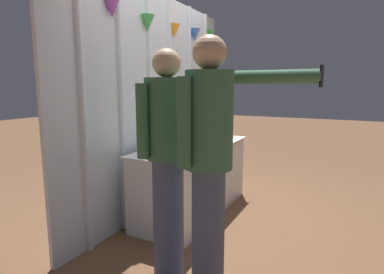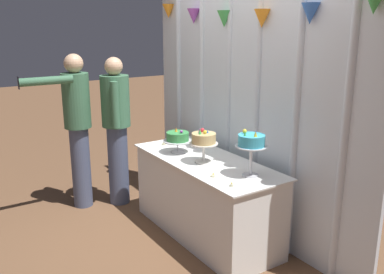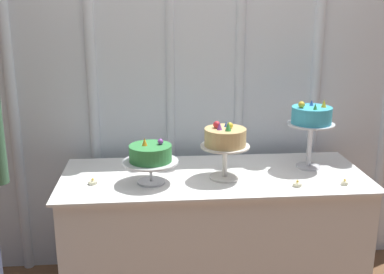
{
  "view_description": "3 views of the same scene",
  "coord_description": "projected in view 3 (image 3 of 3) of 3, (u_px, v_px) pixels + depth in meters",
  "views": [
    {
      "loc": [
        -3.11,
        -1.48,
        1.46
      ],
      "look_at": [
        -0.15,
        0.04,
        0.91
      ],
      "focal_mm": 29.16,
      "sensor_mm": 36.0,
      "label": 1
    },
    {
      "loc": [
        3.18,
        -2.14,
        2.08
      ],
      "look_at": [
        -0.09,
        0.0,
        1.02
      ],
      "focal_mm": 39.44,
      "sensor_mm": 36.0,
      "label": 2
    },
    {
      "loc": [
        -0.34,
        -2.4,
        1.73
      ],
      "look_at": [
        -0.12,
        0.15,
        1.0
      ],
      "focal_mm": 43.98,
      "sensor_mm": 36.0,
      "label": 3
    }
  ],
  "objects": [
    {
      "name": "cake_display_rightmost",
      "position": [
        311.0,
        119.0,
        2.72
      ],
      "size": [
        0.27,
        0.27,
        0.41
      ],
      "color": "silver",
      "rests_on": "cake_table"
    },
    {
      "name": "cake_display_leftmost",
      "position": [
        151.0,
        156.0,
        2.52
      ],
      "size": [
        0.3,
        0.3,
        0.26
      ],
      "color": "silver",
      "rests_on": "cake_table"
    },
    {
      "name": "tealight_far_left",
      "position": [
        93.0,
        182.0,
        2.54
      ],
      "size": [
        0.05,
        0.05,
        0.03
      ],
      "color": "beige",
      "rests_on": "cake_table"
    },
    {
      "name": "cake_table",
      "position": [
        213.0,
        237.0,
        2.79
      ],
      "size": [
        1.73,
        0.7,
        0.79
      ],
      "color": "white",
      "rests_on": "ground_plane"
    },
    {
      "name": "tealight_near_right",
      "position": [
        345.0,
        183.0,
        2.53
      ],
      "size": [
        0.04,
        0.04,
        0.04
      ],
      "color": "beige",
      "rests_on": "cake_table"
    },
    {
      "name": "tealight_near_left",
      "position": [
        297.0,
        184.0,
        2.51
      ],
      "size": [
        0.05,
        0.05,
        0.04
      ],
      "color": "beige",
      "rests_on": "cake_table"
    },
    {
      "name": "draped_curtain",
      "position": [
        205.0,
        75.0,
        2.98
      ],
      "size": [
        3.18,
        0.15,
        2.5
      ],
      "color": "silver",
      "rests_on": "ground_plane"
    },
    {
      "name": "cake_display_center",
      "position": [
        225.0,
        140.0,
        2.57
      ],
      "size": [
        0.27,
        0.27,
        0.33
      ],
      "color": "silver",
      "rests_on": "cake_table"
    }
  ]
}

